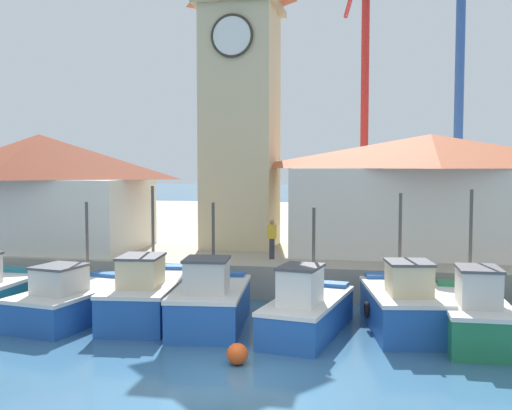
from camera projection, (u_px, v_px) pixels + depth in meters
name	position (u px, v px, depth m)	size (l,w,h in m)	color
ground_plane	(228.00, 381.00, 14.25)	(300.00, 300.00, 0.00)	#386689
quay_wharf	(326.00, 229.00, 42.14)	(120.00, 40.00, 1.29)	#A89E89
fishing_boat_left_inner	(76.00, 300.00, 19.81)	(2.98, 5.11, 3.90)	#2356A8
fishing_boat_mid_left	(148.00, 295.00, 19.97)	(2.66, 5.35, 4.43)	#2356A8
fishing_boat_center	(211.00, 302.00, 18.94)	(2.61, 4.58, 3.92)	#2356A8
fishing_boat_mid_right	(307.00, 310.00, 18.11)	(2.61, 4.88, 3.83)	#2356A8
fishing_boat_right_inner	(403.00, 305.00, 18.47)	(2.77, 4.71, 4.25)	#2356A8
fishing_boat_right_outer	(473.00, 314.00, 17.53)	(2.01, 4.72, 4.40)	#237A4C
clock_tower	(241.00, 89.00, 27.91)	(3.76, 3.76, 15.65)	beige
warehouse_left	(40.00, 190.00, 27.66)	(9.74, 5.70, 5.27)	silver
warehouse_right	(430.00, 192.00, 26.30)	(12.10, 6.52, 5.20)	silver
port_crane_near	(364.00, 110.00, 42.24)	(3.02, 10.85, 19.32)	maroon
port_crane_far	(459.00, 110.00, 36.46)	(2.13, 7.40, 18.95)	navy
mooring_buoy	(237.00, 354.00, 15.36)	(0.56, 0.56, 0.56)	#E54C19
dock_worker_near_tower	(272.00, 239.00, 24.45)	(0.34, 0.22, 1.62)	#33333D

